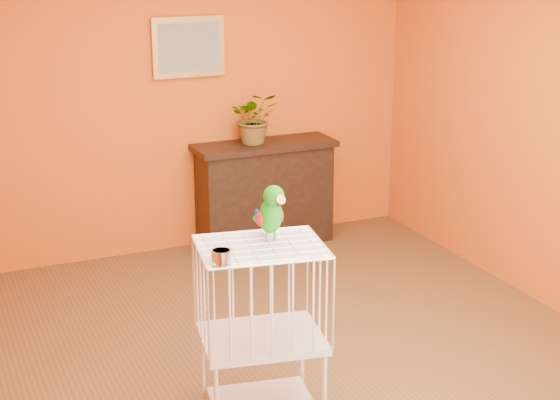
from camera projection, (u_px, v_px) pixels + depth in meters
name	position (u px, v px, depth m)	size (l,w,h in m)	color
ground	(301.00, 353.00, 5.67)	(4.50, 4.50, 0.00)	brown
room_shell	(303.00, 117.00, 5.19)	(4.50, 4.50, 4.50)	#D55014
console_cabinet	(265.00, 193.00, 7.53)	(1.24, 0.45, 0.92)	black
potted_plant	(256.00, 124.00, 7.29)	(0.40, 0.45, 0.35)	#26722D
framed_picture	(189.00, 47.00, 7.08)	(0.62, 0.04, 0.50)	#B2873F
birdcage	(262.00, 330.00, 4.78)	(0.75, 0.62, 1.04)	white
feed_cup	(221.00, 257.00, 4.36)	(0.10, 0.10, 0.07)	silver
parrot	(271.00, 212.00, 4.66)	(0.16, 0.29, 0.33)	#59544C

